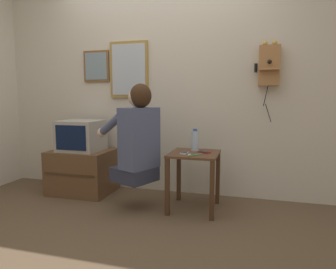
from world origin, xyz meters
name	(u,v)px	position (x,y,z in m)	size (l,w,h in m)	color
ground_plane	(124,230)	(0.00, 0.00, 0.00)	(14.00, 14.00, 0.00)	brown
wall_back	(163,83)	(0.00, 1.16, 1.27)	(6.80, 0.05, 2.55)	beige
side_table	(194,165)	(0.48, 0.63, 0.45)	(0.47, 0.50, 0.57)	#51331E
person	(137,137)	(-0.06, 0.47, 0.73)	(0.62, 0.55, 0.95)	#2D3347
tv_stand	(83,171)	(-0.89, 0.82, 0.25)	(0.69, 0.55, 0.50)	brown
television	(81,136)	(-0.88, 0.80, 0.67)	(0.45, 0.43, 0.35)	#ADA89E
wall_phone_antique	(269,65)	(1.16, 1.07, 1.44)	(0.25, 0.18, 0.82)	#9E6B3D
framed_picture	(96,66)	(-0.83, 1.12, 1.49)	(0.33, 0.03, 0.37)	brown
wall_mirror	(129,70)	(-0.41, 1.11, 1.43)	(0.47, 0.03, 0.65)	olive
cell_phone_held	(185,153)	(0.39, 0.57, 0.58)	(0.06, 0.13, 0.01)	silver
cell_phone_spare	(204,152)	(0.57, 0.66, 0.58)	(0.14, 0.12, 0.01)	maroon
water_bottle	(195,141)	(0.46, 0.75, 0.68)	(0.08, 0.08, 0.22)	#ADC6DB
toothbrush	(194,155)	(0.50, 0.49, 0.58)	(0.11, 0.15, 0.02)	#4CBF66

